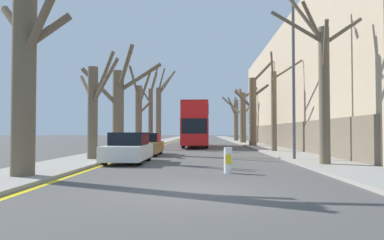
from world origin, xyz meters
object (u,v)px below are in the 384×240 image
Objects in this scene: street_tree_right_2 at (253,109)px; lamp_post at (292,63)px; street_tree_left_5 at (159,111)px; street_tree_right_1 at (274,107)px; double_decker_bus at (196,123)px; street_tree_left_0 at (25,68)px; street_tree_left_4 at (151,112)px; street_tree_right_3 at (243,115)px; street_tree_left_2 at (119,106)px; parked_car_1 at (147,145)px; traffic_bollard at (228,160)px; street_tree_left_1 at (94,108)px; parked_car_0 at (129,148)px; street_tree_right_0 at (322,82)px; street_tree_right_4 at (235,118)px; street_tree_left_3 at (139,113)px.

lamp_post reaches higher than street_tree_right_2.
street_tree_left_5 is 1.44× the size of street_tree_right_1.
lamp_post is (5.38, -17.72, 2.70)m from double_decker_bus.
street_tree_left_0 is 0.94× the size of street_tree_left_4.
street_tree_right_1 is at bearing -90.42° from street_tree_right_3.
street_tree_left_2 is 0.82× the size of street_tree_left_4.
parked_car_1 is 4.80× the size of traffic_bollard.
street_tree_left_5 is at bearing 118.36° from street_tree_right_1.
parked_car_0 is (2.03, -0.94, -2.04)m from street_tree_left_1.
double_decker_bus is 23.62m from traffic_bollard.
street_tree_left_5 is (0.19, 35.77, 0.62)m from street_tree_left_0.
street_tree_right_0 reaches higher than street_tree_right_4.
street_tree_right_0 is at bearing -11.59° from parked_car_0.
street_tree_right_4 is at bearing 61.39° from street_tree_left_4.
street_tree_right_1 is 0.62× the size of double_decker_bus.
parked_car_0 is (2.08, 6.52, -2.90)m from street_tree_left_0.
street_tree_left_4 is 1.20× the size of street_tree_right_4.
street_tree_left_4 is 1.25× the size of street_tree_right_1.
street_tree_left_1 is 0.81× the size of street_tree_right_1.
street_tree_right_1 is (0.01, 11.02, -0.35)m from street_tree_right_0.
street_tree_left_5 reaches higher than street_tree_right_2.
lamp_post is at bearing 57.06° from traffic_bollard.
street_tree_right_0 is at bearing -89.93° from street_tree_right_2.
street_tree_left_1 is at bearing -89.36° from street_tree_left_2.
parked_car_0 is (1.99, -14.50, -2.46)m from street_tree_left_3.
street_tree_right_1 is (10.93, -5.31, 0.20)m from street_tree_left_3.
street_tree_right_2 is 1.22× the size of street_tree_right_4.
street_tree_left_5 is at bearing -130.20° from street_tree_right_4.
parked_car_1 is at bearing -103.95° from street_tree_right_4.
street_tree_right_3 is 0.72× the size of double_decker_bus.
parked_car_0 is (-2.95, -18.90, -1.72)m from double_decker_bus.
street_tree_left_3 is at bearing -90.38° from street_tree_left_5.
street_tree_left_4 reaches higher than street_tree_left_1.
double_decker_bus is (4.98, 17.96, -0.32)m from street_tree_left_1.
street_tree_left_3 is at bearing 109.04° from traffic_bollard.
street_tree_right_2 is 17.27m from parked_car_1.
street_tree_right_0 is 0.91× the size of lamp_post.
street_tree_left_0 is 35.77m from street_tree_left_5.
traffic_bollard is at bearing -97.10° from street_tree_right_3.
parked_car_1 is (1.89, -23.21, -3.54)m from street_tree_left_5.
street_tree_right_3 is 32.98m from parked_car_0.
street_tree_left_5 is at bearing 89.70° from street_tree_left_0.
street_tree_right_1 is at bearing 72.51° from traffic_bollard.
street_tree_right_1 is (10.97, 8.25, 0.61)m from street_tree_left_1.
street_tree_left_3 is at bearing 154.07° from street_tree_right_1.
street_tree_left_3 is (0.11, 7.43, -0.14)m from street_tree_left_2.
street_tree_left_3 is 29.67m from street_tree_right_4.
street_tree_left_1 is at bearing -90.28° from street_tree_left_5.
street_tree_left_4 is at bearing 89.97° from street_tree_left_3.
lamp_post is (10.32, -13.32, 1.96)m from street_tree_left_3.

